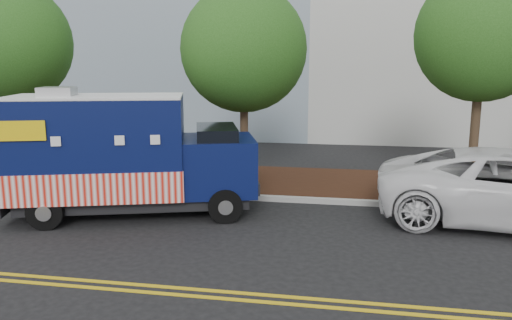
# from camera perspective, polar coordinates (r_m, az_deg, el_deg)

# --- Properties ---
(ground) EXTENTS (120.00, 120.00, 0.00)m
(ground) POSITION_cam_1_polar(r_m,az_deg,el_deg) (13.27, -6.77, -5.90)
(ground) COLOR black
(ground) RESTS_ON ground
(curb) EXTENTS (120.00, 0.18, 0.15)m
(curb) POSITION_cam_1_polar(r_m,az_deg,el_deg) (14.54, -5.18, -4.07)
(curb) COLOR #9E9E99
(curb) RESTS_ON ground
(mulch_strip) EXTENTS (120.00, 4.00, 0.15)m
(mulch_strip) POSITION_cam_1_polar(r_m,az_deg,el_deg) (16.51, -3.27, -2.22)
(mulch_strip) COLOR black
(mulch_strip) RESTS_ON ground
(centerline_near) EXTENTS (120.00, 0.10, 0.01)m
(centerline_near) POSITION_cam_1_polar(r_m,az_deg,el_deg) (9.36, -14.87, -13.49)
(centerline_near) COLOR gold
(centerline_near) RESTS_ON ground
(centerline_far) EXTENTS (120.00, 0.10, 0.01)m
(centerline_far) POSITION_cam_1_polar(r_m,az_deg,el_deg) (9.16, -15.55, -14.09)
(centerline_far) COLOR gold
(centerline_far) RESTS_ON ground
(tree_a) EXTENTS (4.08, 4.08, 6.54)m
(tree_a) POSITION_cam_1_polar(r_m,az_deg,el_deg) (18.56, -26.52, 11.85)
(tree_a) COLOR #38281C
(tree_a) RESTS_ON ground
(tree_b) EXTENTS (3.97, 3.97, 6.27)m
(tree_b) POSITION_cam_1_polar(r_m,az_deg,el_deg) (16.02, -1.41, 12.53)
(tree_b) COLOR #38281C
(tree_b) RESTS_ON ground
(tree_c) EXTENTS (3.73, 3.73, 6.48)m
(tree_c) POSITION_cam_1_polar(r_m,az_deg,el_deg) (15.71, 24.47, 12.81)
(tree_c) COLOR #38281C
(tree_c) RESTS_ON ground
(sign_post) EXTENTS (0.06, 0.06, 2.40)m
(sign_post) POSITION_cam_1_polar(r_m,az_deg,el_deg) (15.43, -14.20, 0.79)
(sign_post) COLOR #473828
(sign_post) RESTS_ON ground
(food_truck) EXTENTS (6.57, 3.93, 3.27)m
(food_truck) POSITION_cam_1_polar(r_m,az_deg,el_deg) (13.10, -15.12, 0.24)
(food_truck) COLOR black
(food_truck) RESTS_ON ground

